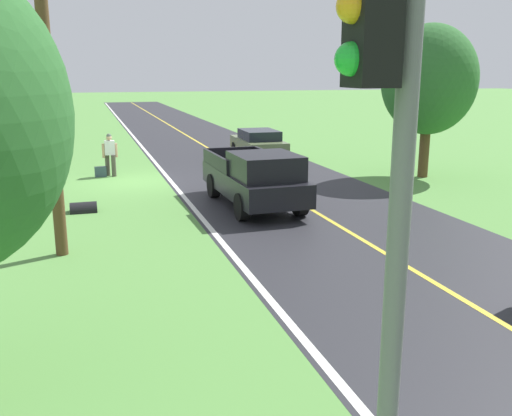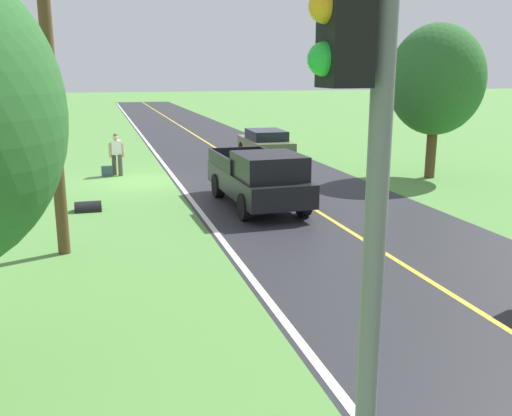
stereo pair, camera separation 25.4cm
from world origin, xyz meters
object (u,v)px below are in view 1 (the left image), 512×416
hitchhiker_walking (110,152)px  tree_far_side_near (429,80)px  suitcase_carried (101,172)px  traffic_light_mast (383,169)px  pickup_truck_passing (256,177)px  utility_pole_roadside (49,98)px  sedan_near_oncoming (258,143)px

hitchhiker_walking → tree_far_side_near: (-12.19, 3.94, 2.89)m
suitcase_carried → traffic_light_mast: traffic_light_mast is taller
pickup_truck_passing → traffic_light_mast: 13.95m
tree_far_side_near → utility_pole_roadside: utility_pole_roadside is taller
hitchhiker_walking → suitcase_carried: bearing=14.3°
hitchhiker_walking → suitcase_carried: 0.88m
tree_far_side_near → sedan_near_oncoming: tree_far_side_near is taller
traffic_light_mast → tree_far_side_near: 19.91m
suitcase_carried → tree_far_side_near: tree_far_side_near is taller
hitchhiker_walking → pickup_truck_passing: (-4.12, 7.04, -0.01)m
hitchhiker_walking → traffic_light_mast: (-0.95, 20.38, 2.57)m
utility_pole_roadside → hitchhiker_walking: bearing=-99.1°
suitcase_carried → traffic_light_mast: bearing=0.4°
suitcase_carried → traffic_light_mast: size_ratio=0.09×
suitcase_carried → traffic_light_mast: (-1.37, 20.27, 3.34)m
utility_pole_roadside → tree_far_side_near: bearing=-155.4°
suitcase_carried → pickup_truck_passing: 8.31m
hitchhiker_walking → traffic_light_mast: size_ratio=0.34×
suitcase_carried → tree_far_side_near: 13.67m
hitchhiker_walking → suitcase_carried: size_ratio=3.80×
suitcase_carried → utility_pole_roadside: bearing=-10.4°
hitchhiker_walking → utility_pole_roadside: size_ratio=0.24×
pickup_truck_passing → traffic_light_mast: size_ratio=1.05×
hitchhiker_walking → pickup_truck_passing: 8.15m
hitchhiker_walking → sedan_near_oncoming: hitchhiker_walking is taller
pickup_truck_passing → sedan_near_oncoming: bearing=-107.6°
hitchhiker_walking → pickup_truck_passing: pickup_truck_passing is taller
traffic_light_mast → tree_far_side_near: tree_far_side_near is taller
utility_pole_roadside → sedan_near_oncoming: bearing=-124.1°
traffic_light_mast → pickup_truck_passing: bearing=-103.3°
hitchhiker_walking → sedan_near_oncoming: (-7.28, -2.92, -0.23)m
traffic_light_mast → hitchhiker_walking: bearing=-87.3°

